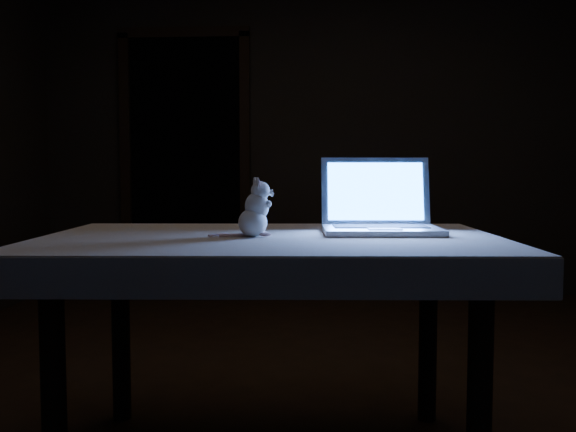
# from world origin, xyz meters

# --- Properties ---
(floor) EXTENTS (5.00, 5.00, 0.00)m
(floor) POSITION_xyz_m (0.00, 0.00, 0.00)
(floor) COLOR black
(floor) RESTS_ON ground
(back_wall) EXTENTS (4.50, 0.04, 2.60)m
(back_wall) POSITION_xyz_m (0.00, 2.50, 1.30)
(back_wall) COLOR black
(back_wall) RESTS_ON ground
(doorway) EXTENTS (1.06, 0.36, 2.13)m
(doorway) POSITION_xyz_m (-1.10, 2.50, 1.06)
(doorway) COLOR black
(doorway) RESTS_ON back_wall
(table) EXTENTS (1.46, 0.98, 0.76)m
(table) POSITION_xyz_m (-0.13, -0.54, 0.38)
(table) COLOR black
(table) RESTS_ON floor
(tablecloth) EXTENTS (1.74, 1.39, 0.11)m
(tablecloth) POSITION_xyz_m (-0.13, -0.52, 0.71)
(tablecloth) COLOR beige
(tablecloth) RESTS_ON table
(laptop) EXTENTS (0.42, 0.38, 0.27)m
(laptop) POSITION_xyz_m (0.25, -0.43, 0.90)
(laptop) COLOR silver
(laptop) RESTS_ON tablecloth
(plush_mouse) EXTENTS (0.19, 0.19, 0.19)m
(plush_mouse) POSITION_xyz_m (-0.18, -0.57, 0.86)
(plush_mouse) COLOR silver
(plush_mouse) RESTS_ON tablecloth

